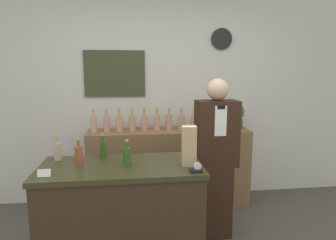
{
  "coord_description": "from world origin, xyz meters",
  "views": [
    {
      "loc": [
        -0.34,
        -1.77,
        1.65
      ],
      "look_at": [
        0.03,
        1.12,
        1.16
      ],
      "focal_mm": 32.0,
      "sensor_mm": 36.0,
      "label": 1
    }
  ],
  "objects_px": {
    "shopkeeper": "(216,160)",
    "paper_bag": "(189,146)",
    "tape_dispenser": "(196,169)",
    "potted_plant": "(235,115)"
  },
  "relations": [
    {
      "from": "potted_plant",
      "to": "tape_dispenser",
      "type": "bearing_deg",
      "value": -119.18
    },
    {
      "from": "potted_plant",
      "to": "paper_bag",
      "type": "bearing_deg",
      "value": -123.13
    },
    {
      "from": "paper_bag",
      "to": "tape_dispenser",
      "type": "relative_size",
      "value": 3.48
    },
    {
      "from": "shopkeeper",
      "to": "paper_bag",
      "type": "relative_size",
      "value": 5.01
    },
    {
      "from": "shopkeeper",
      "to": "paper_bag",
      "type": "xyz_separation_m",
      "value": [
        -0.37,
        -0.51,
        0.28
      ]
    },
    {
      "from": "potted_plant",
      "to": "paper_bag",
      "type": "xyz_separation_m",
      "value": [
        -0.82,
        -1.26,
        -0.04
      ]
    },
    {
      "from": "shopkeeper",
      "to": "paper_bag",
      "type": "distance_m",
      "value": 0.69
    },
    {
      "from": "tape_dispenser",
      "to": "paper_bag",
      "type": "bearing_deg",
      "value": 98.09
    },
    {
      "from": "shopkeeper",
      "to": "tape_dispenser",
      "type": "distance_m",
      "value": 0.78
    },
    {
      "from": "shopkeeper",
      "to": "tape_dispenser",
      "type": "xyz_separation_m",
      "value": [
        -0.35,
        -0.68,
        0.15
      ]
    }
  ]
}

